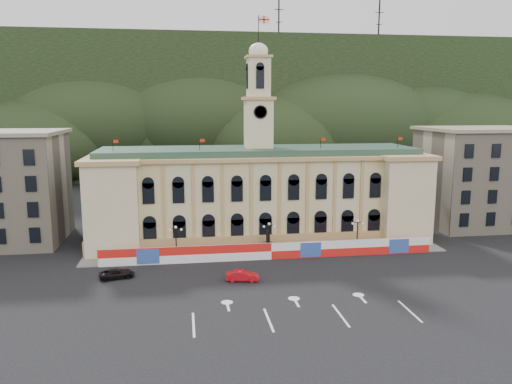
{
  "coord_description": "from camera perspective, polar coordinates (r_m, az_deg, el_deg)",
  "views": [
    {
      "loc": [
        -12.61,
        -55.5,
        22.69
      ],
      "look_at": [
        -1.87,
        18.0,
        9.73
      ],
      "focal_mm": 35.0,
      "sensor_mm": 36.0,
      "label": 1
    }
  ],
  "objects": [
    {
      "name": "statue",
      "position": [
        77.62,
        1.37,
        -6.19
      ],
      "size": [
        1.4,
        1.4,
        3.72
      ],
      "color": "#595651",
      "rests_on": "ground"
    },
    {
      "name": "hoarding_fence",
      "position": [
        74.84,
        1.79,
        -6.76
      ],
      "size": [
        50.0,
        0.44,
        2.5
      ],
      "color": "red",
      "rests_on": "ground"
    },
    {
      "name": "city_hall",
      "position": [
        85.39,
        0.3,
        -0.12
      ],
      "size": [
        56.2,
        17.6,
        37.1
      ],
      "color": "beige",
      "rests_on": "ground"
    },
    {
      "name": "lamp_center",
      "position": [
        76.16,
        1.5,
        -5.03
      ],
      "size": [
        1.96,
        0.44,
        5.15
      ],
      "color": "black",
      "rests_on": "ground"
    },
    {
      "name": "red_sedan",
      "position": [
        66.09,
        -1.55,
        -9.54
      ],
      "size": [
        2.88,
        4.77,
        1.41
      ],
      "primitive_type": "imported",
      "rotation": [
        0.0,
        0.0,
        1.41
      ],
      "color": "red",
      "rests_on": "ground"
    },
    {
      "name": "lane_markings",
      "position": [
        56.79,
        5.38,
        -13.7
      ],
      "size": [
        26.0,
        10.0,
        0.02
      ],
      "primitive_type": null,
      "color": "white",
      "rests_on": "ground"
    },
    {
      "name": "side_building_right",
      "position": [
        103.65,
        24.23,
        1.61
      ],
      "size": [
        21.0,
        17.0,
        18.6
      ],
      "color": "tan",
      "rests_on": "ground"
    },
    {
      "name": "lamp_left",
      "position": [
        75.13,
        -9.12,
        -5.37
      ],
      "size": [
        1.96,
        0.44,
        5.15
      ],
      "color": "black",
      "rests_on": "ground"
    },
    {
      "name": "hill_ridge",
      "position": [
        177.98,
        -4.29,
        8.84
      ],
      "size": [
        230.0,
        80.0,
        64.0
      ],
      "color": "black",
      "rests_on": "ground"
    },
    {
      "name": "lamp_right",
      "position": [
        79.69,
        11.51,
        -4.56
      ],
      "size": [
        1.96,
        0.44,
        5.15
      ],
      "color": "black",
      "rests_on": "ground"
    },
    {
      "name": "pavement",
      "position": [
        77.7,
        1.4,
        -7.03
      ],
      "size": [
        56.0,
        5.5,
        0.16
      ],
      "primitive_type": "cube",
      "color": "slate",
      "rests_on": "ground"
    },
    {
      "name": "ground",
      "position": [
        61.28,
        4.26,
        -11.87
      ],
      "size": [
        260.0,
        260.0,
        0.0
      ],
      "primitive_type": "plane",
      "color": "black",
      "rests_on": "ground"
    },
    {
      "name": "black_suv",
      "position": [
        69.55,
        -15.61,
        -8.97
      ],
      "size": [
        4.22,
        5.54,
        1.27
      ],
      "primitive_type": "imported",
      "rotation": [
        0.0,
        0.0,
        1.81
      ],
      "color": "black",
      "rests_on": "ground"
    }
  ]
}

